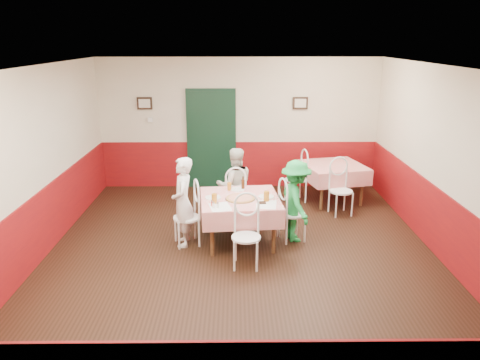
{
  "coord_description": "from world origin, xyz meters",
  "views": [
    {
      "loc": [
        -0.08,
        -6.49,
        3.19
      ],
      "look_at": [
        -0.01,
        0.49,
        1.05
      ],
      "focal_mm": 35.0,
      "sensor_mm": 36.0,
      "label": 1
    }
  ],
  "objects_px": {
    "chair_right": "(292,214)",
    "glass_b": "(266,196)",
    "main_table": "(240,220)",
    "pizza": "(240,198)",
    "wallet": "(262,203)",
    "glass_c": "(229,186)",
    "diner_right": "(296,201)",
    "chair_left": "(187,218)",
    "glass_a": "(214,199)",
    "beer_bottle": "(243,184)",
    "chair_far": "(235,198)",
    "diner_far": "(235,185)",
    "chair_second_b": "(341,191)",
    "chair_second_a": "(296,180)",
    "chair_near": "(246,237)",
    "second_table": "(333,183)",
    "diner_left": "(183,202)"
  },
  "relations": [
    {
      "from": "chair_right",
      "to": "glass_b",
      "type": "height_order",
      "value": "glass_b"
    },
    {
      "from": "main_table",
      "to": "pizza",
      "type": "relative_size",
      "value": 2.74
    },
    {
      "from": "pizza",
      "to": "wallet",
      "type": "height_order",
      "value": "pizza"
    },
    {
      "from": "glass_c",
      "to": "diner_right",
      "type": "height_order",
      "value": "diner_right"
    },
    {
      "from": "chair_left",
      "to": "glass_a",
      "type": "height_order",
      "value": "glass_a"
    },
    {
      "from": "glass_a",
      "to": "beer_bottle",
      "type": "distance_m",
      "value": 0.81
    },
    {
      "from": "chair_far",
      "to": "diner_far",
      "type": "xyz_separation_m",
      "value": [
        -0.0,
        0.05,
        0.23
      ]
    },
    {
      "from": "chair_second_b",
      "to": "glass_b",
      "type": "relative_size",
      "value": 5.74
    },
    {
      "from": "chair_second_a",
      "to": "pizza",
      "type": "height_order",
      "value": "chair_second_a"
    },
    {
      "from": "chair_left",
      "to": "chair_near",
      "type": "height_order",
      "value": "same"
    },
    {
      "from": "chair_left",
      "to": "chair_second_b",
      "type": "bearing_deg",
      "value": 98.7
    },
    {
      "from": "main_table",
      "to": "diner_far",
      "type": "bearing_deg",
      "value": 95.28
    },
    {
      "from": "second_table",
      "to": "wallet",
      "type": "bearing_deg",
      "value": -124.64
    },
    {
      "from": "chair_second_b",
      "to": "glass_b",
      "type": "height_order",
      "value": "glass_b"
    },
    {
      "from": "diner_right",
      "to": "glass_c",
      "type": "bearing_deg",
      "value": 62.51
    },
    {
      "from": "glass_b",
      "to": "diner_right",
      "type": "relative_size",
      "value": 0.12
    },
    {
      "from": "chair_near",
      "to": "beer_bottle",
      "type": "distance_m",
      "value": 1.33
    },
    {
      "from": "chair_far",
      "to": "beer_bottle",
      "type": "relative_size",
      "value": 4.49
    },
    {
      "from": "diner_far",
      "to": "main_table",
      "type": "bearing_deg",
      "value": 84.76
    },
    {
      "from": "diner_left",
      "to": "diner_right",
      "type": "relative_size",
      "value": 1.07
    },
    {
      "from": "glass_b",
      "to": "beer_bottle",
      "type": "distance_m",
      "value": 0.69
    },
    {
      "from": "pizza",
      "to": "chair_left",
      "type": "bearing_deg",
      "value": 179.93
    },
    {
      "from": "second_table",
      "to": "diner_far",
      "type": "bearing_deg",
      "value": -151.33
    },
    {
      "from": "diner_left",
      "to": "second_table",
      "type": "bearing_deg",
      "value": 122.86
    },
    {
      "from": "chair_second_a",
      "to": "chair_near",
      "type": "bearing_deg",
      "value": -33.88
    },
    {
      "from": "chair_left",
      "to": "beer_bottle",
      "type": "relative_size",
      "value": 4.49
    },
    {
      "from": "glass_b",
      "to": "wallet",
      "type": "xyz_separation_m",
      "value": [
        -0.07,
        -0.11,
        -0.07
      ]
    },
    {
      "from": "chair_far",
      "to": "chair_second_a",
      "type": "xyz_separation_m",
      "value": [
        1.22,
        1.13,
        0.0
      ]
    },
    {
      "from": "chair_second_b",
      "to": "chair_second_a",
      "type": "bearing_deg",
      "value": 121.77
    },
    {
      "from": "chair_second_b",
      "to": "glass_c",
      "type": "bearing_deg",
      "value": -170.77
    },
    {
      "from": "chair_left",
      "to": "beer_bottle",
      "type": "height_order",
      "value": "beer_bottle"
    },
    {
      "from": "second_table",
      "to": "chair_far",
      "type": "distance_m",
      "value": 2.27
    },
    {
      "from": "chair_second_b",
      "to": "chair_right",
      "type": "bearing_deg",
      "value": -145.56
    },
    {
      "from": "chair_second_b",
      "to": "glass_a",
      "type": "height_order",
      "value": "glass_a"
    },
    {
      "from": "glass_b",
      "to": "beer_bottle",
      "type": "xyz_separation_m",
      "value": [
        -0.35,
        0.59,
        0.02
      ]
    },
    {
      "from": "glass_a",
      "to": "diner_right",
      "type": "distance_m",
      "value": 1.35
    },
    {
      "from": "chair_second_a",
      "to": "diner_left",
      "type": "relative_size",
      "value": 0.63
    },
    {
      "from": "pizza",
      "to": "chair_near",
      "type": "bearing_deg",
      "value": -84.51
    },
    {
      "from": "chair_second_b",
      "to": "pizza",
      "type": "xyz_separation_m",
      "value": [
        -1.89,
        -1.3,
        0.32
      ]
    },
    {
      "from": "second_table",
      "to": "beer_bottle",
      "type": "distance_m",
      "value": 2.46
    },
    {
      "from": "chair_right",
      "to": "pizza",
      "type": "relative_size",
      "value": 2.02
    },
    {
      "from": "chair_second_b",
      "to": "diner_far",
      "type": "relative_size",
      "value": 0.66
    },
    {
      "from": "glass_c",
      "to": "diner_far",
      "type": "relative_size",
      "value": 0.1
    },
    {
      "from": "main_table",
      "to": "wallet",
      "type": "bearing_deg",
      "value": -39.73
    },
    {
      "from": "glass_a",
      "to": "pizza",
      "type": "bearing_deg",
      "value": 24.57
    },
    {
      "from": "chair_right",
      "to": "chair_second_b",
      "type": "relative_size",
      "value": 1.0
    },
    {
      "from": "pizza",
      "to": "chair_second_a",
      "type": "bearing_deg",
      "value": 61.04
    },
    {
      "from": "diner_far",
      "to": "chair_second_a",
      "type": "bearing_deg",
      "value": -149.12
    },
    {
      "from": "wallet",
      "to": "diner_left",
      "type": "xyz_separation_m",
      "value": [
        -1.23,
        0.2,
        -0.05
      ]
    },
    {
      "from": "main_table",
      "to": "second_table",
      "type": "distance_m",
      "value": 2.74
    }
  ]
}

